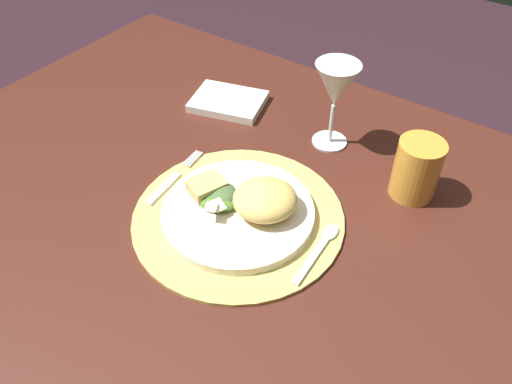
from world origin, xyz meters
TOP-DOWN VIEW (x-y plane):
  - dining_table at (0.00, 0.00)m, footprint 1.41×0.91m
  - placemat at (-0.05, -0.03)m, footprint 0.34×0.34m
  - dinner_plate at (-0.05, -0.03)m, footprint 0.24×0.24m
  - pasta_serving at (-0.01, -0.01)m, footprint 0.14×0.14m
  - salad_greens at (-0.08, -0.03)m, footprint 0.08×0.09m
  - bread_piece at (-0.12, -0.03)m, footprint 0.06×0.07m
  - fork at (-0.19, -0.03)m, footprint 0.03×0.16m
  - spoon at (0.09, -0.01)m, footprint 0.02×0.13m
  - napkin at (-0.26, 0.22)m, footprint 0.17×0.14m
  - wine_glass at (-0.03, 0.23)m, footprint 0.08×0.08m
  - amber_tumbler at (0.16, 0.19)m, footprint 0.08×0.08m

SIDE VIEW (x-z plane):
  - dining_table at x=0.00m, z-range 0.25..1.00m
  - placemat at x=-0.05m, z-range 0.75..0.76m
  - napkin at x=-0.26m, z-range 0.75..0.77m
  - fork at x=-0.19m, z-range 0.76..0.76m
  - spoon at x=0.09m, z-range 0.75..0.76m
  - dinner_plate at x=-0.05m, z-range 0.76..0.77m
  - salad_greens at x=-0.08m, z-range 0.77..0.79m
  - bread_piece at x=-0.12m, z-range 0.77..0.79m
  - pasta_serving at x=-0.01m, z-range 0.77..0.82m
  - amber_tumbler at x=0.16m, z-range 0.75..0.85m
  - wine_glass at x=-0.03m, z-range 0.79..0.95m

